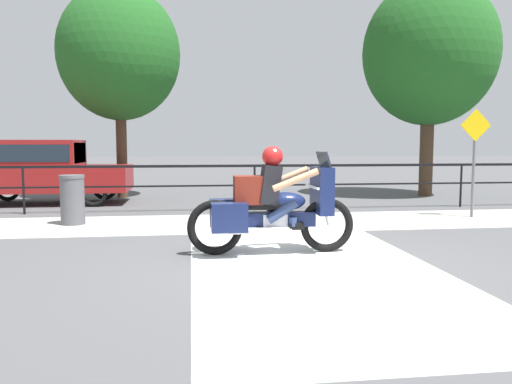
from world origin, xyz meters
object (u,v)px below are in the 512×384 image
at_px(street_sign, 475,151).
at_px(tree_behind_car, 119,54).
at_px(parked_car, 43,168).
at_px(motorcycle, 271,205).
at_px(trash_bin, 72,200).
at_px(tree_behind_sign, 430,53).

distance_m(street_sign, tree_behind_car, 9.66).
relative_size(parked_car, street_sign, 1.83).
bearing_deg(parked_car, motorcycle, -49.71).
bearing_deg(motorcycle, trash_bin, 139.26).
bearing_deg(tree_behind_car, street_sign, -32.82).
distance_m(motorcycle, street_sign, 5.59).
xyz_separation_m(street_sign, tree_behind_car, (-7.81, 5.03, 2.67)).
bearing_deg(street_sign, tree_behind_sign, 75.81).
xyz_separation_m(street_sign, tree_behind_sign, (1.11, 4.39, 2.79)).
bearing_deg(street_sign, tree_behind_car, 147.18).
height_order(motorcycle, trash_bin, motorcycle).
height_order(tree_behind_sign, tree_behind_car, tree_behind_sign).
xyz_separation_m(parked_car, street_sign, (9.60, -3.69, 0.47)).
xyz_separation_m(trash_bin, tree_behind_car, (0.27, 4.94, 3.59)).
distance_m(motorcycle, tree_behind_sign, 9.97).
distance_m(trash_bin, tree_behind_sign, 10.80).
bearing_deg(tree_behind_car, tree_behind_sign, -4.13).
distance_m(parked_car, street_sign, 10.29).
bearing_deg(tree_behind_sign, motorcycle, -128.75).
bearing_deg(tree_behind_car, trash_bin, -93.13).
bearing_deg(trash_bin, parked_car, 112.90).
xyz_separation_m(motorcycle, tree_behind_sign, (5.84, 7.28, 3.51)).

